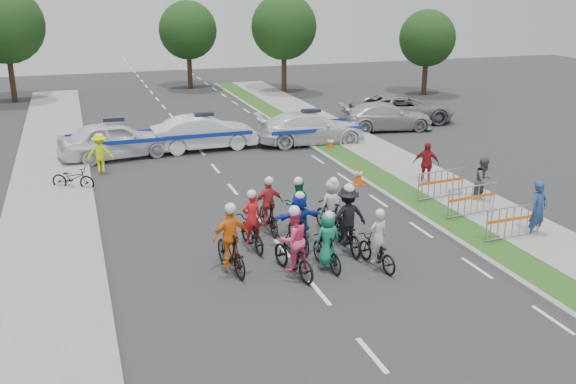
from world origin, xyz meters
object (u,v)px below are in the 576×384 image
object	(u,v)px
rider_8	(297,213)
parked_bike	(73,178)
police_car_1	(204,133)
tree_4	(188,30)
spectator_1	(484,180)
rider_3	(231,246)
rider_4	(347,225)
rider_1	(327,246)
rider_9	(269,211)
police_car_0	(115,140)
cone_1	(330,144)
spectator_0	(538,210)
barrier_0	(513,224)
rider_7	(332,212)
rider_6	(252,229)
police_car_2	(311,128)
civilian_suv	(403,109)
barrier_2	(441,186)
cone_0	(359,176)
spectator_2	(426,164)
tree_3	(5,25)
civilian_sedan	(386,116)
tree_2	(427,38)
marshal_hiviz	(100,153)
rider_2	(293,250)
tree_1	(284,27)
rider_5	(299,225)
rider_0	(377,248)
barrier_1	(472,202)

from	to	relation	value
rider_8	parked_bike	size ratio (longest dim) A/B	1.13
police_car_1	tree_4	size ratio (longest dim) A/B	0.76
spectator_1	tree_4	distance (m)	29.95
rider_3	rider_4	distance (m)	3.54
rider_1	rider_9	bearing A→B (deg)	-83.20
rider_4	rider_8	bearing A→B (deg)	-58.61
police_car_0	cone_1	xyz separation A→B (m)	(9.52, -1.82, -0.49)
rider_4	spectator_0	world-z (taller)	rider_4
barrier_0	cone_1	world-z (taller)	barrier_0
rider_7	rider_6	bearing A→B (deg)	-4.46
police_car_2	civilian_suv	bearing A→B (deg)	-60.56
barrier_2	cone_0	bearing A→B (deg)	125.61
rider_3	spectator_2	xyz separation A→B (m)	(8.96, 5.27, 0.08)
rider_9	tree_3	distance (m)	29.35
civilian_sedan	tree_2	size ratio (longest dim) A/B	0.85
rider_6	rider_7	size ratio (longest dim) A/B	0.99
marshal_hiviz	civilian_suv	bearing A→B (deg)	-151.14
rider_2	tree_1	size ratio (longest dim) A/B	0.30
spectator_2	parked_bike	size ratio (longest dim) A/B	1.00
marshal_hiviz	tree_4	distance (m)	22.61
rider_5	spectator_1	xyz separation A→B (m)	(7.56, 1.89, 0.06)
police_car_0	tree_2	world-z (taller)	tree_2
police_car_1	civilian_sedan	distance (m)	10.02
police_car_1	civilian_suv	world-z (taller)	civilian_suv
rider_1	rider_4	world-z (taller)	rider_4
rider_3	police_car_1	distance (m)	13.65
police_car_0	cone_1	size ratio (longest dim) A/B	7.00
rider_7	rider_9	size ratio (longest dim) A/B	1.01
rider_7	marshal_hiviz	bearing A→B (deg)	-66.92
spectator_2	rider_1	bearing A→B (deg)	-103.95
rider_1	rider_7	bearing A→B (deg)	-121.15
rider_1	barrier_0	bearing A→B (deg)	174.23
rider_4	civilian_suv	xyz separation A→B (m)	(10.18, 15.56, 0.01)
rider_2	cone_0	distance (m)	8.52
rider_0	barrier_1	size ratio (longest dim) A/B	0.88
rider_3	barrier_0	distance (m)	8.52
spectator_0	police_car_0	bearing A→B (deg)	114.77
rider_2	rider_7	bearing A→B (deg)	-142.80
tree_3	tree_1	bearing A→B (deg)	-6.34
civilian_suv	cone_0	distance (m)	12.14
police_car_0	spectator_0	distance (m)	17.84
tree_4	rider_9	bearing A→B (deg)	-95.77
police_car_0	rider_7	bearing A→B (deg)	-163.97
marshal_hiviz	barrier_2	size ratio (longest dim) A/B	0.82
rider_8	spectator_2	xyz separation A→B (m)	(6.38, 3.27, 0.15)
barrier_0	parked_bike	distance (m)	15.66
rider_5	rider_9	xyz separation A→B (m)	(-0.42, 1.60, -0.06)
rider_9	marshal_hiviz	size ratio (longest dim) A/B	1.12
rider_0	police_car_2	distance (m)	14.34
rider_0	rider_8	size ratio (longest dim) A/B	0.92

